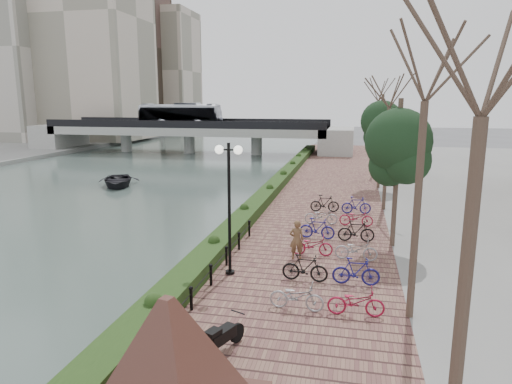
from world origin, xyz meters
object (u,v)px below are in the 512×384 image
(granite_monument, at_px, (169,365))
(motorcycle, at_px, (223,336))
(lamppost, at_px, (229,181))
(boat, at_px, (117,180))
(pedestrian, at_px, (297,240))

(granite_monument, relative_size, motorcycle, 3.68)
(lamppost, height_order, motorcycle, lamppost)
(granite_monument, distance_m, boat, 30.06)
(pedestrian, bearing_deg, boat, -56.44)
(granite_monument, distance_m, lamppost, 8.63)
(lamppost, height_order, boat, lamppost)
(pedestrian, bearing_deg, granite_monument, 70.18)
(pedestrian, distance_m, boat, 22.57)
(granite_monument, relative_size, pedestrian, 3.24)
(motorcycle, relative_size, pedestrian, 0.88)
(lamppost, bearing_deg, boat, 129.23)
(lamppost, distance_m, boat, 22.87)
(lamppost, bearing_deg, pedestrian, 43.92)
(motorcycle, height_order, boat, motorcycle)
(motorcycle, bearing_deg, lamppost, 126.31)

